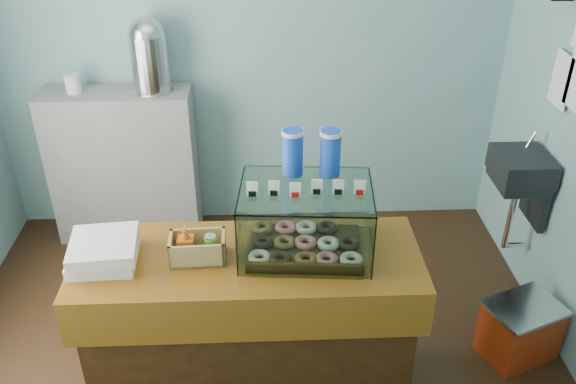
{
  "coord_description": "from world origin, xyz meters",
  "views": [
    {
      "loc": [
        0.09,
        -2.5,
        2.58
      ],
      "look_at": [
        0.19,
        -0.15,
        1.18
      ],
      "focal_mm": 38.0,
      "sensor_mm": 36.0,
      "label": 1
    }
  ],
  "objects_px": {
    "red_cooler": "(520,330)",
    "display_case": "(306,215)",
    "coffee_urn": "(149,53)",
    "counter": "(251,329)"
  },
  "relations": [
    {
      "from": "red_cooler",
      "to": "display_case",
      "type": "bearing_deg",
      "value": 164.84
    },
    {
      "from": "coffee_urn",
      "to": "red_cooler",
      "type": "xyz_separation_m",
      "value": [
        2.13,
        -1.35,
        -1.18
      ]
    },
    {
      "from": "counter",
      "to": "coffee_urn",
      "type": "height_order",
      "value": "coffee_urn"
    },
    {
      "from": "counter",
      "to": "display_case",
      "type": "xyz_separation_m",
      "value": [
        0.27,
        0.08,
        0.62
      ]
    },
    {
      "from": "counter",
      "to": "display_case",
      "type": "relative_size",
      "value": 2.55
    },
    {
      "from": "display_case",
      "to": "coffee_urn",
      "type": "relative_size",
      "value": 1.28
    },
    {
      "from": "coffee_urn",
      "to": "red_cooler",
      "type": "relative_size",
      "value": 1.03
    },
    {
      "from": "counter",
      "to": "red_cooler",
      "type": "height_order",
      "value": "counter"
    },
    {
      "from": "counter",
      "to": "coffee_urn",
      "type": "distance_m",
      "value": 1.92
    },
    {
      "from": "display_case",
      "to": "red_cooler",
      "type": "relative_size",
      "value": 1.32
    }
  ]
}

